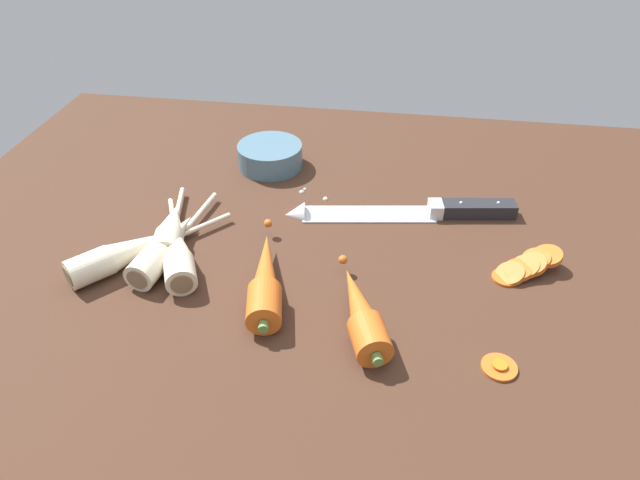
# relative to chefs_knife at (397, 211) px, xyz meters

# --- Properties ---
(ground_plane) EXTENTS (1.20, 0.90, 0.04)m
(ground_plane) POSITION_rel_chefs_knife_xyz_m (-0.10, -0.08, -0.03)
(ground_plane) COLOR #42281C
(chefs_knife) EXTENTS (0.35, 0.09, 0.04)m
(chefs_knife) POSITION_rel_chefs_knife_xyz_m (0.00, 0.00, 0.00)
(chefs_knife) COLOR silver
(chefs_knife) RESTS_ON ground_plane
(whole_carrot) EXTENTS (0.07, 0.21, 0.04)m
(whole_carrot) POSITION_rel_chefs_knife_xyz_m (-0.16, -0.20, 0.01)
(whole_carrot) COLOR #D6601E
(whole_carrot) RESTS_ON ground_plane
(whole_carrot_second) EXTENTS (0.09, 0.18, 0.04)m
(whole_carrot_second) POSITION_rel_chefs_knife_xyz_m (-0.03, -0.24, 0.01)
(whole_carrot_second) COLOR #D6601E
(whole_carrot_second) RESTS_ON ground_plane
(parsnip_front) EXTENTS (0.06, 0.23, 0.04)m
(parsnip_front) POSITION_rel_chefs_knife_xyz_m (-0.30, -0.15, 0.01)
(parsnip_front) COLOR beige
(parsnip_front) RESTS_ON ground_plane
(parsnip_mid_left) EXTENTS (0.11, 0.20, 0.04)m
(parsnip_mid_left) POSITION_rel_chefs_knife_xyz_m (-0.29, -0.16, 0.01)
(parsnip_mid_left) COLOR beige
(parsnip_mid_left) RESTS_ON ground_plane
(parsnip_mid_right) EXTENTS (0.18, 0.19, 0.04)m
(parsnip_mid_right) POSITION_rel_chefs_knife_xyz_m (-0.35, -0.17, 0.01)
(parsnip_mid_right) COLOR beige
(parsnip_mid_right) RESTS_ON ground_plane
(parsnip_back) EXTENTS (0.06, 0.18, 0.04)m
(parsnip_back) POSITION_rel_chefs_knife_xyz_m (-0.31, -0.11, 0.01)
(parsnip_back) COLOR beige
(parsnip_back) RESTS_ON ground_plane
(carrot_slice_stack) EXTENTS (0.09, 0.07, 0.04)m
(carrot_slice_stack) POSITION_rel_chefs_knife_xyz_m (0.17, -0.11, 0.00)
(carrot_slice_stack) COLOR #D6601E
(carrot_slice_stack) RESTS_ON ground_plane
(carrot_slice_stray_near) EXTENTS (0.04, 0.04, 0.01)m
(carrot_slice_stray_near) POSITION_rel_chefs_knife_xyz_m (0.12, -0.28, -0.00)
(carrot_slice_stray_near) COLOR #D6601E
(carrot_slice_stray_near) RESTS_ON ground_plane
(prep_bowl) EXTENTS (0.11, 0.11, 0.04)m
(prep_bowl) POSITION_rel_chefs_knife_xyz_m (-0.22, 0.12, 0.01)
(prep_bowl) COLOR slate
(prep_bowl) RESTS_ON ground_plane
(mince_crumbs) EXTENTS (0.16, 0.08, 0.01)m
(mince_crumbs) POSITION_rel_chefs_knife_xyz_m (-0.08, 0.01, -0.00)
(mince_crumbs) COLOR silver
(mince_crumbs) RESTS_ON ground_plane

